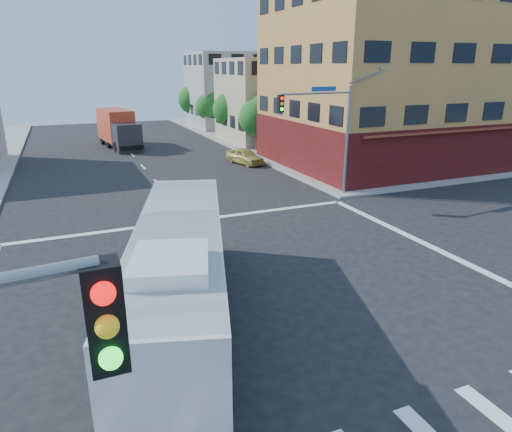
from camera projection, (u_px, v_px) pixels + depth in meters
name	position (u px, v px, depth m)	size (l,w,h in m)	color
ground	(258.00, 296.00, 16.91)	(120.00, 120.00, 0.00)	black
sidewalk_ne	(397.00, 130.00, 60.44)	(50.00, 50.00, 0.15)	gray
corner_building_ne	(389.00, 94.00, 38.63)	(18.10, 15.44, 14.00)	#BE8344
building_east_near	(278.00, 100.00, 51.52)	(12.06, 10.06, 9.00)	tan
building_east_far	(235.00, 90.00, 63.63)	(12.06, 10.06, 10.00)	gray
signal_mast_ne	(326.00, 120.00, 28.00)	(7.91, 1.13, 8.07)	gray
street_tree_a	(258.00, 115.00, 44.63)	(3.60, 3.60, 5.53)	#392315
street_tree_b	(230.00, 107.00, 51.59)	(3.80, 3.80, 5.79)	#392315
street_tree_c	(209.00, 105.00, 58.69)	(3.40, 3.40, 5.29)	#392315
street_tree_d	(193.00, 98.00, 65.56)	(4.00, 4.00, 6.03)	#392315
transit_bus	(180.00, 272.00, 14.66)	(6.18, 12.79, 3.72)	black
box_truck	(119.00, 130.00, 47.66)	(3.64, 8.80, 3.84)	#28272D
parked_car	(245.00, 156.00, 39.79)	(1.61, 4.01, 1.37)	tan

